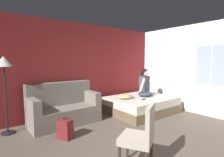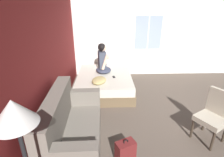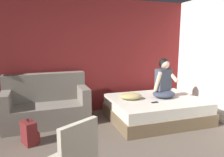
# 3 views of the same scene
# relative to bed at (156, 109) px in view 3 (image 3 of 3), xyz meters

# --- Properties ---
(wall_back_accent) EXTENTS (10.76, 0.16, 2.70)m
(wall_back_accent) POSITION_rel_bed_xyz_m (-1.63, 1.10, 1.11)
(wall_back_accent) COLOR maroon
(wall_back_accent) RESTS_ON ground
(bed) EXTENTS (2.00, 1.58, 0.48)m
(bed) POSITION_rel_bed_xyz_m (0.00, 0.00, 0.00)
(bed) COLOR brown
(bed) RESTS_ON ground
(couch) EXTENTS (1.72, 0.86, 1.04)m
(couch) POSITION_rel_bed_xyz_m (-2.29, 0.54, 0.16)
(couch) COLOR slate
(couch) RESTS_ON ground
(person_seated) EXTENTS (0.59, 0.53, 0.88)m
(person_seated) POSITION_rel_bed_xyz_m (0.20, 0.04, 0.60)
(person_seated) COLOR #383D51
(person_seated) RESTS_ON bed
(backpack) EXTENTS (0.32, 0.35, 0.46)m
(backpack) POSITION_rel_bed_xyz_m (-2.62, -0.35, -0.04)
(backpack) COLOR maroon
(backpack) RESTS_ON ground
(throw_pillow) EXTENTS (0.54, 0.45, 0.14)m
(throw_pillow) POSITION_rel_bed_xyz_m (-0.56, 0.13, 0.31)
(throw_pillow) COLOR tan
(throw_pillow) RESTS_ON bed
(cell_phone) EXTENTS (0.15, 0.08, 0.01)m
(cell_phone) POSITION_rel_bed_xyz_m (-0.18, -0.27, 0.25)
(cell_phone) COLOR black
(cell_phone) RESTS_ON bed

